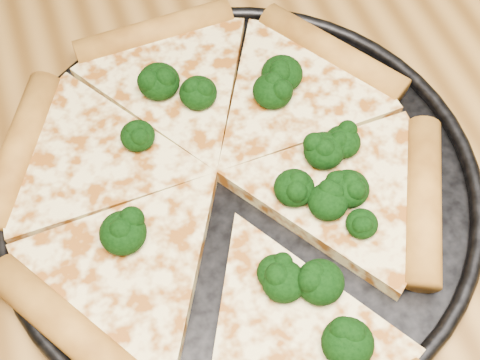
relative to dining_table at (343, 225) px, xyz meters
name	(u,v)px	position (x,y,z in m)	size (l,w,h in m)	color
dining_table	(343,225)	(0.00, 0.00, 0.00)	(1.20, 0.90, 0.75)	olive
pizza_pan	(240,185)	(-0.09, 0.02, 0.10)	(0.38, 0.38, 0.02)	black
pizza	(220,180)	(-0.11, 0.02, 0.11)	(0.37, 0.39, 0.03)	#FFEB9C
broccoli_florets	(271,178)	(-0.07, 0.00, 0.12)	(0.21, 0.29, 0.03)	black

